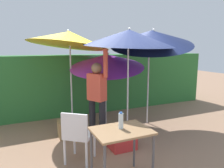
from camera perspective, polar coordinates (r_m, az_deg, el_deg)
ground_plane at (r=4.83m, az=1.49°, el=-13.54°), size 24.00×24.00×0.00m
hedge_row at (r=6.46m, az=-6.42°, el=0.22°), size 8.00×0.70×1.69m
umbrella_rainbow at (r=5.25m, az=-11.35°, el=11.76°), size 1.97×1.94×2.46m
umbrella_orange at (r=5.32m, az=10.43°, el=12.03°), size 2.09×2.02×2.67m
umbrella_yellow at (r=5.21m, az=-1.39°, el=6.19°), size 1.87×1.84×2.00m
umbrella_navy at (r=4.50m, az=4.50°, el=12.18°), size 1.88×1.90×2.33m
person_vendor at (r=4.45m, az=-4.02°, el=-2.91°), size 0.37×0.52×1.88m
chair_plastic at (r=3.65m, az=-9.06°, el=-12.92°), size 0.62×0.62×0.89m
cooler_box at (r=4.21m, az=2.66°, el=-14.41°), size 0.47×0.39×0.37m
crate_cardboard at (r=4.80m, az=-11.26°, el=-11.54°), size 0.46×0.34×0.36m
folding_table at (r=3.08m, az=2.54°, el=-13.76°), size 0.80×0.60×0.78m
bottle_water at (r=3.05m, az=2.38°, el=-9.74°), size 0.07×0.07×0.24m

